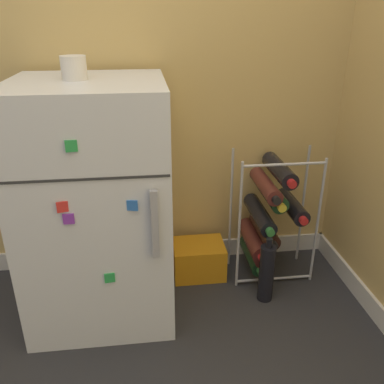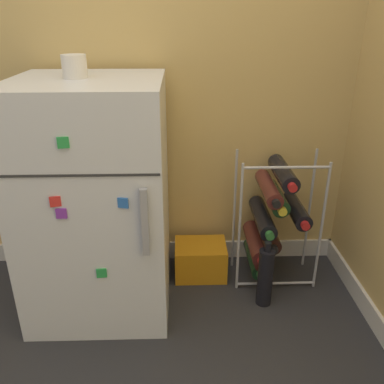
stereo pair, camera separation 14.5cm
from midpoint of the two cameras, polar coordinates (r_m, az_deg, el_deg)
name	(u,v)px [view 1 (the left image)]	position (r m, az deg, el deg)	size (l,w,h in m)	color
ground_plane	(185,345)	(1.66, -3.64, -20.78)	(14.00, 14.00, 0.00)	#28282B
mini_fridge	(98,203)	(1.66, -15.57, -1.60)	(0.55, 0.58, 0.95)	silver
wine_rack	(266,217)	(1.89, 8.16, -3.53)	(0.37, 0.33, 0.61)	#B2B2B7
soda_box	(199,259)	(1.97, -1.19, -9.43)	(0.24, 0.19, 0.16)	orange
fridge_top_cup	(74,68)	(1.54, -19.00, 16.15)	(0.09, 0.09, 0.08)	silver
loose_bottle_floor	(267,273)	(1.80, 8.13, -11.19)	(0.07, 0.07, 0.30)	black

